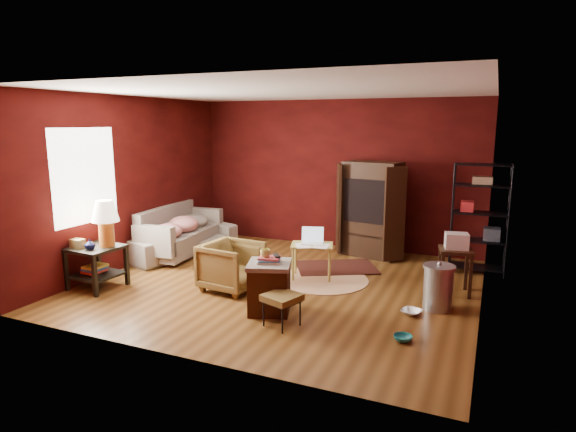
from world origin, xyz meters
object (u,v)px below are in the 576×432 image
Objects in this scene: armchair at (232,264)px; tv_armoire at (371,207)px; sofa at (181,232)px; laptop_desk at (312,248)px; hamper at (269,286)px; side_table at (101,236)px; wire_shelving at (481,214)px.

tv_armoire reaches higher than armchair.
sofa reaches higher than laptop_desk.
tv_armoire is at bearing 80.37° from hamper.
laptop_desk is 0.46× the size of tv_armoire.
side_table is 0.76× the size of tv_armoire.
tv_armoire reaches higher than side_table.
wire_shelving is at bearing 49.82° from hamper.
wire_shelving is (4.98, 2.90, 0.19)m from side_table.
laptop_desk reaches higher than armchair.
armchair is 0.44× the size of wire_shelving.
sofa is at bearing 91.23° from side_table.
tv_armoire is at bearing -53.11° from sofa.
wire_shelving is at bearing -48.95° from armchair.
hamper is 1.49m from laptop_desk.
side_table is 5.77m from wire_shelving.
side_table is at bearing -163.58° from sofa.
side_table is (0.04, -1.95, 0.36)m from sofa.
laptop_desk is 1.75m from tv_armoire.
armchair is at bearing 20.42° from side_table.
tv_armoire is at bearing 45.61° from side_table.
tv_armoire is 0.97× the size of wire_shelving.
wire_shelving reaches higher than tv_armoire.
side_table reaches higher than armchair.
sofa is 1.98m from side_table.
armchair is at bearing -110.35° from sofa.
wire_shelving reaches higher than laptop_desk.
wire_shelving is (3.21, 2.24, 0.58)m from armchair.
side_table reaches higher than hamper.
laptop_desk is 2.72m from wire_shelving.
side_table reaches higher than laptop_desk.
laptop_desk is at bearing 31.15° from side_table.
side_table is 3.11m from laptop_desk.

